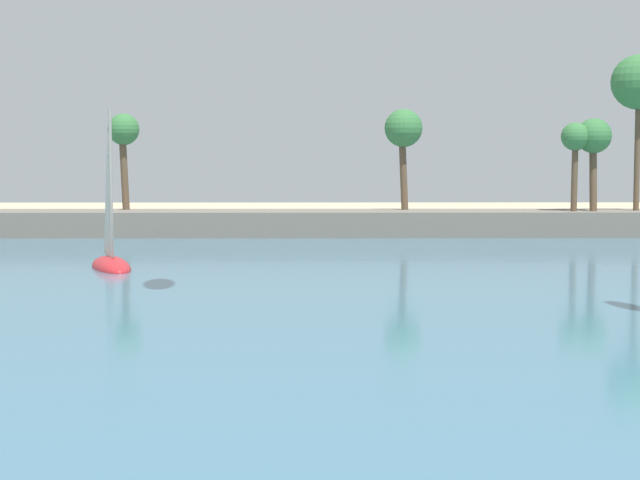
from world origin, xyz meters
The scene contains 3 objects.
sea centered at (0.00, 60.09, 0.03)m, with size 220.00×101.32×0.06m, color teal.
palm_headland centered at (-0.59, 70.78, 2.89)m, with size 108.65×6.00×12.76m.
sailboat_near_shore centered at (-8.21, 48.25, 0.81)m, with size 3.51×5.99×8.33m.
Camera 1 is at (1.66, -2.75, 5.31)m, focal length 58.53 mm.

